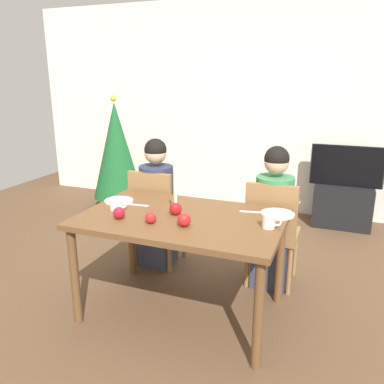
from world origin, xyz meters
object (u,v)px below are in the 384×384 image
(chair_right, at_px, (272,228))
(person_right_child, at_px, (273,220))
(dining_table, at_px, (182,227))
(mug_right, at_px, (269,221))
(person_left_child, at_px, (157,205))
(tv, at_px, (347,166))
(apple_by_right_mug, at_px, (151,218))
(apple_by_left_plate, at_px, (184,220))
(christmas_tree, at_px, (116,150))
(mug_left, at_px, (116,204))
(chair_left, at_px, (155,213))
(apple_near_candle, at_px, (119,213))
(plate_left, at_px, (119,201))
(tv_stand, at_px, (342,206))
(candle_centerpiece, at_px, (176,205))
(plate_right, at_px, (278,214))

(chair_right, relative_size, person_right_child, 0.77)
(dining_table, xyz_separation_m, mug_right, (0.61, 0.00, 0.13))
(person_left_child, xyz_separation_m, tv, (1.57, 1.66, 0.14))
(apple_by_right_mug, bearing_deg, apple_by_left_plate, 7.12)
(christmas_tree, bearing_deg, mug_right, -40.04)
(person_left_child, distance_m, mug_left, 0.72)
(dining_table, relative_size, christmas_tree, 0.96)
(mug_left, bearing_deg, mug_right, 2.56)
(dining_table, bearing_deg, chair_left, 129.97)
(person_left_child, xyz_separation_m, apple_near_candle, (0.13, -0.84, 0.22))
(person_right_child, relative_size, apple_by_right_mug, 14.99)
(plate_left, xyz_separation_m, apple_by_left_plate, (0.67, -0.30, 0.04))
(christmas_tree, height_order, mug_left, christmas_tree)
(plate_left, distance_m, mug_right, 1.19)
(chair_right, height_order, mug_left, chair_right)
(tv_stand, bearing_deg, tv, 90.00)
(apple_near_candle, bearing_deg, christmas_tree, 122.12)
(mug_left, xyz_separation_m, apple_near_candle, (0.12, -0.16, -0.00))
(chair_left, distance_m, tv, 2.31)
(dining_table, height_order, chair_left, chair_left)
(person_right_child, xyz_separation_m, apple_near_candle, (-0.91, -0.84, 0.22))
(candle_centerpiece, height_order, mug_left, candle_centerpiece)
(chair_right, xyz_separation_m, person_right_child, (0.00, 0.03, 0.06))
(person_left_child, relative_size, apple_by_right_mug, 14.99)
(candle_centerpiece, relative_size, mug_right, 2.61)
(tv_stand, height_order, mug_right, mug_right)
(person_left_child, relative_size, tv_stand, 1.83)
(chair_left, xyz_separation_m, apple_by_right_mug, (0.37, -0.81, 0.28))
(tv_stand, bearing_deg, candle_centerpiece, -115.85)
(chair_right, height_order, tv, tv)
(apple_by_left_plate, bearing_deg, apple_near_candle, -176.36)
(chair_right, relative_size, mug_right, 7.20)
(tv, xyz_separation_m, plate_left, (-1.64, -2.17, 0.05))
(mug_right, bearing_deg, christmas_tree, 139.96)
(person_right_child, xyz_separation_m, christmas_tree, (-2.28, 1.34, 0.19))
(candle_centerpiece, bearing_deg, dining_table, -16.54)
(person_right_child, height_order, apple_by_right_mug, person_right_child)
(christmas_tree, xyz_separation_m, apple_near_candle, (1.37, -2.18, 0.03))
(christmas_tree, height_order, apple_by_right_mug, christmas_tree)
(plate_right, height_order, apple_near_candle, apple_near_candle)
(apple_by_right_mug, bearing_deg, plate_right, 31.90)
(christmas_tree, xyz_separation_m, plate_right, (2.36, -1.71, -0.00))
(plate_right, bearing_deg, chair_left, 163.35)
(chair_left, bearing_deg, apple_near_candle, -80.71)
(tv_stand, relative_size, plate_right, 2.72)
(plate_left, bearing_deg, candle_centerpiece, -12.36)
(dining_table, height_order, apple_by_left_plate, apple_by_left_plate)
(tv, xyz_separation_m, christmas_tree, (-2.80, -0.32, 0.05))
(person_left_child, relative_size, tv, 1.48)
(chair_left, xyz_separation_m, christmas_tree, (-1.24, 1.37, 0.25))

